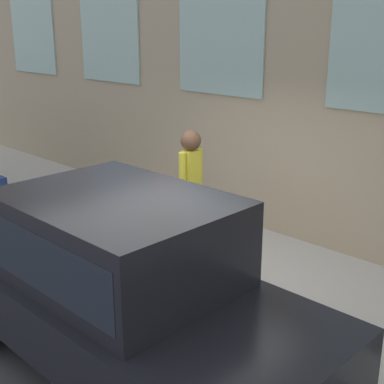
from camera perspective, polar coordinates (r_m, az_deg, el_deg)
ground_plane at (r=6.59m, az=-2.91°, el=-11.88°), size 80.00×80.00×0.00m
sidewalk at (r=7.37m, az=4.31°, el=-7.86°), size 2.51×60.00×0.16m
fire_hydrant at (r=6.85m, az=0.14°, el=-5.77°), size 0.33×0.45×0.71m
person at (r=7.27m, az=-0.13°, el=1.27°), size 0.42×0.28×1.73m
parked_car_charcoal_near at (r=5.13m, az=-7.71°, el=-8.95°), size 1.81×4.37×1.76m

